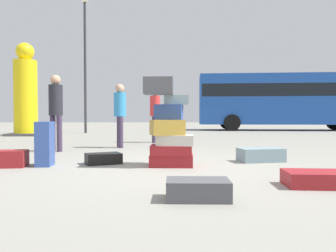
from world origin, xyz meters
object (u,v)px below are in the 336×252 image
parked_bus (286,98)px  yellow_dummy_statue (25,95)px  person_passerby_in_red (120,110)px  suitcase_maroon_right_side (316,179)px  suitcase_charcoal_white_trunk (197,189)px  person_tourist_with_camera (155,111)px  suitcase_black_upright_blue (103,158)px  suitcase_slate_left_side (260,155)px  lamp_post (85,44)px  suitcase_navy_foreground_far (45,144)px  person_bearded_onlooker (56,106)px  suitcase_tower (169,131)px

parked_bus → yellow_dummy_statue: bearing=-153.3°
person_passerby_in_red → suitcase_maroon_right_side: bearing=13.6°
suitcase_charcoal_white_trunk → suitcase_maroon_right_side: 1.46m
person_passerby_in_red → person_tourist_with_camera: bearing=133.9°
suitcase_black_upright_blue → person_passerby_in_red: size_ratio=0.35×
person_passerby_in_red → yellow_dummy_statue: bearing=-157.0°
suitcase_maroon_right_side → suitcase_slate_left_side: bearing=95.2°
person_tourist_with_camera → lamp_post: lamp_post is taller
suitcase_navy_foreground_far → parked_bus: size_ratio=0.07×
parked_bus → person_bearded_onlooker: bearing=-125.2°
yellow_dummy_statue → suitcase_navy_foreground_far: bearing=-65.8°
yellow_dummy_statue → parked_bus: yellow_dummy_statue is taller
suitcase_slate_left_side → person_tourist_with_camera: (-1.86, 4.10, 0.84)m
lamp_post → suitcase_slate_left_side: bearing=-61.9°
person_tourist_with_camera → suitcase_charcoal_white_trunk: bearing=19.5°
suitcase_black_upright_blue → person_bearded_onlooker: bearing=103.5°
suitcase_black_upright_blue → suitcase_charcoal_white_trunk: 2.60m
suitcase_tower → person_bearded_onlooker: person_bearded_onlooker is taller
person_bearded_onlooker → person_passerby_in_red: (1.31, 0.82, -0.06)m
person_tourist_with_camera → yellow_dummy_statue: bearing=-109.5°
person_bearded_onlooker → person_tourist_with_camera: person_bearded_onlooker is taller
suitcase_navy_foreground_far → yellow_dummy_statue: size_ratio=0.18×
parked_bus → suitcase_charcoal_white_trunk: bearing=-108.7°
suitcase_maroon_right_side → yellow_dummy_statue: yellow_dummy_statue is taller
suitcase_black_upright_blue → person_bearded_onlooker: 2.52m
yellow_dummy_statue → lamp_post: (1.99, 1.95, 2.53)m
person_tourist_with_camera → person_passerby_in_red: 1.78m
parked_bus → person_passerby_in_red: bearing=-123.3°
suitcase_maroon_right_side → yellow_dummy_statue: (-7.21, 9.79, 1.60)m
yellow_dummy_statue → suitcase_maroon_right_side: bearing=-53.6°
yellow_dummy_statue → lamp_post: size_ratio=0.58×
suitcase_tower → suitcase_navy_foreground_far: bearing=178.3°
suitcase_black_upright_blue → suitcase_slate_left_side: suitcase_slate_left_side is taller
suitcase_navy_foreground_far → yellow_dummy_statue: 9.11m
suitcase_navy_foreground_far → person_tourist_with_camera: (1.67, 4.47, 0.61)m
person_passerby_in_red → suitcase_charcoal_white_trunk: bearing=-2.5°
person_tourist_with_camera → person_bearded_onlooker: bearing=-26.9°
suitcase_tower → parked_bus: size_ratio=0.13×
suitcase_charcoal_white_trunk → parked_bus: parked_bus is taller
suitcase_slate_left_side → suitcase_navy_foreground_far: (-3.52, -0.37, 0.23)m
suitcase_charcoal_white_trunk → person_passerby_in_red: person_passerby_in_red is taller
suitcase_slate_left_side → lamp_post: 11.84m
suitcase_slate_left_side → person_tourist_with_camera: size_ratio=0.46×
person_tourist_with_camera → lamp_post: bearing=-134.0°
suitcase_black_upright_blue → person_passerby_in_red: 2.85m
suitcase_maroon_right_side → lamp_post: 13.50m
suitcase_black_upright_blue → person_tourist_with_camera: (0.79, 4.28, 0.87)m
suitcase_black_upright_blue → person_tourist_with_camera: bearing=57.1°
person_bearded_onlooker → suitcase_navy_foreground_far: bearing=-43.4°
suitcase_slate_left_side → suitcase_maroon_right_side: 1.95m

